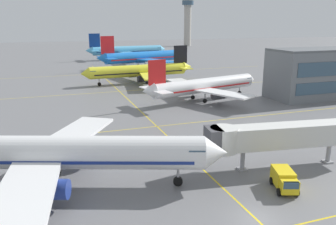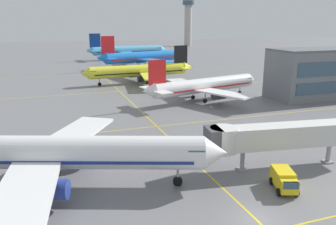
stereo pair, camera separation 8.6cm
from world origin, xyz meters
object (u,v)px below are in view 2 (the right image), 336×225
Objects in this scene: airliner_front_gate at (59,153)px; airliner_second_row at (204,86)px; control_tower at (188,18)px; airliner_third_row at (140,71)px; airliner_far_right_stand at (127,50)px; jet_bridge at (270,137)px; airliner_far_left_stand at (145,57)px; service_truck_red_van at (284,180)px.

airliner_front_gate reaches higher than airliner_second_row.
airliner_second_row is at bearing 45.35° from airliner_front_gate.
control_tower reaches higher than airliner_front_gate.
control_tower is (66.15, 169.26, 16.50)m from airliner_second_row.
airliner_front_gate is 1.03× the size of control_tower.
control_tower is at bearing 62.56° from airliner_third_row.
jet_bridge is at bearing -94.94° from airliner_far_right_stand.
airliner_front_gate is 46.42m from airliner_second_row.
control_tower reaches higher than airliner_far_left_stand.
airliner_front_gate is at bearing 171.73° from jet_bridge.
airliner_far_left_stand is 2.09× the size of jet_bridge.
service_truck_red_van is at bearing -109.83° from control_tower.
jet_bridge is (1.83, 5.42, 2.88)m from service_truck_red_van.
control_tower is (73.86, 142.22, 16.32)m from airliner_third_row.
airliner_front_gate is 0.89× the size of airliner_far_right_stand.
jet_bridge is 0.56× the size of control_tower.
airliner_third_row reaches higher than jet_bridge.
service_truck_red_van is (22.59, -8.97, -2.65)m from airliner_front_gate.
airliner_far_right_stand is (10.66, 65.35, 0.58)m from airliner_third_row.
jet_bridge is at bearing -8.27° from airliner_front_gate.
airliner_third_row is 0.86× the size of airliner_far_right_stand.
airliner_third_row is at bearing -108.01° from airliner_far_left_stand.
control_tower is (98.77, 202.28, 16.10)m from airliner_front_gate.
control_tower reaches higher than service_truck_red_van.
service_truck_red_van is at bearing -91.93° from airliner_third_row.
airliner_far_left_stand reaches higher than service_truck_red_van.
airliner_second_row is 43.23m from service_truck_red_van.
airliner_third_row is 161.08m from control_tower.
airliner_front_gate is at bearing -110.98° from airliner_far_left_stand.
airliner_far_right_stand is at bearing -129.43° from control_tower.
service_truck_red_van is 6.40m from jet_bridge.
airliner_far_left_stand is 96.50m from jet_bridge.
airliner_third_row is at bearing 89.56° from jet_bridge.
airliner_second_row is at bearing -111.35° from control_tower.
control_tower reaches higher than airliner_far_right_stand.
airliner_far_right_stand reaches higher than airliner_third_row.
service_truck_red_van is at bearing -108.71° from jet_bridge.
airliner_third_row is 1.78× the size of jet_bridge.
airliner_front_gate is 24.45m from service_truck_red_van.
airliner_far_left_stand reaches higher than airliner_third_row.
airliner_second_row is 0.80× the size of airliner_far_left_stand.
airliner_front_gate is 1.10× the size of airliner_second_row.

